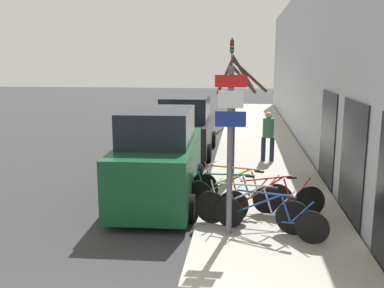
{
  "coord_description": "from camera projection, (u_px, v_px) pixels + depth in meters",
  "views": [
    {
      "loc": [
        1.9,
        -3.49,
        3.48
      ],
      "look_at": [
        0.75,
        6.26,
        1.55
      ],
      "focal_mm": 40.0,
      "sensor_mm": 36.0,
      "label": 1
    }
  ],
  "objects": [
    {
      "name": "traffic_light",
      "position": [
        232.0,
        69.0,
        22.96
      ],
      "size": [
        0.2,
        0.3,
        4.5
      ],
      "color": "#595B60",
      "rests_on": "sidewalk_curb"
    },
    {
      "name": "signpost",
      "position": [
        230.0,
        143.0,
        8.0
      ],
      "size": [
        0.59,
        0.13,
        3.22
      ],
      "color": "#595B60",
      "rests_on": "sidewalk_curb"
    },
    {
      "name": "bicycle_3",
      "position": [
        232.0,
        195.0,
        9.56
      ],
      "size": [
        2.17,
        0.5,
        0.88
      ],
      "rotation": [
        0.0,
        0.0,
        1.42
      ],
      "color": "black",
      "rests_on": "sidewalk_curb"
    },
    {
      "name": "building_facade",
      "position": [
        306.0,
        67.0,
        16.73
      ],
      "size": [
        0.23,
        32.0,
        6.5
      ],
      "color": "#B2B7C1",
      "rests_on": "ground"
    },
    {
      "name": "parked_car_0",
      "position": [
        159.0,
        160.0,
        10.58
      ],
      "size": [
        2.1,
        4.57,
        2.33
      ],
      "rotation": [
        0.0,
        0.0,
        0.03
      ],
      "color": "#144728",
      "rests_on": "ground"
    },
    {
      "name": "sidewalk_curb",
      "position": [
        259.0,
        144.0,
        17.62
      ],
      "size": [
        3.2,
        32.0,
        0.15
      ],
      "color": "#ADA89E",
      "rests_on": "ground"
    },
    {
      "name": "bicycle_0",
      "position": [
        269.0,
        217.0,
        8.21
      ],
      "size": [
        2.13,
        0.91,
        0.87
      ],
      "rotation": [
        0.0,
        0.0,
        1.18
      ],
      "color": "black",
      "rests_on": "sidewalk_curb"
    },
    {
      "name": "bicycle_2",
      "position": [
        271.0,
        202.0,
        8.94
      ],
      "size": [
        2.31,
        0.79,
        0.97
      ],
      "rotation": [
        0.0,
        0.0,
        1.87
      ],
      "color": "black",
      "rests_on": "sidewalk_curb"
    },
    {
      "name": "street_tree",
      "position": [
        233.0,
        123.0,
        11.83
      ],
      "size": [
        1.42,
        1.09,
        3.48
      ],
      "color": "#4C3828",
      "rests_on": "sidewalk_curb"
    },
    {
      "name": "bicycle_1",
      "position": [
        251.0,
        210.0,
        8.52
      ],
      "size": [
        2.3,
        0.7,
        0.95
      ],
      "rotation": [
        0.0,
        0.0,
        1.32
      ],
      "color": "black",
      "rests_on": "sidewalk_curb"
    },
    {
      "name": "ground_plane",
      "position": [
        187.0,
        160.0,
        15.21
      ],
      "size": [
        80.0,
        80.0,
        0.0
      ],
      "primitive_type": "plane",
      "color": "#333335"
    },
    {
      "name": "pedestrian_near",
      "position": [
        268.0,
        133.0,
        14.21
      ],
      "size": [
        0.44,
        0.37,
        1.66
      ],
      "rotation": [
        0.0,
        0.0,
        -0.03
      ],
      "color": "#1E2338",
      "rests_on": "sidewalk_curb"
    },
    {
      "name": "bicycle_4",
      "position": [
        240.0,
        191.0,
        9.72
      ],
      "size": [
        2.32,
        1.1,
        0.98
      ],
      "rotation": [
        0.0,
        0.0,
        1.14
      ],
      "color": "black",
      "rests_on": "sidewalk_curb"
    },
    {
      "name": "parked_car_1",
      "position": [
        186.0,
        128.0,
        16.0
      ],
      "size": [
        2.08,
        4.3,
        2.17
      ],
      "rotation": [
        0.0,
        0.0,
        0.01
      ],
      "color": "black",
      "rests_on": "ground"
    }
  ]
}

